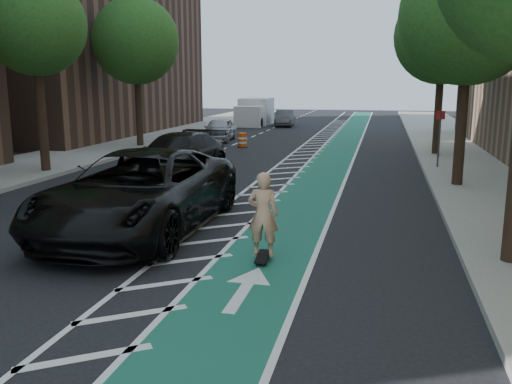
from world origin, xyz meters
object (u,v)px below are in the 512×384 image
(skateboarder, at_px, (263,214))
(suv_near, at_px, (140,191))
(barrel_a, at_px, (192,162))
(suv_far, at_px, (178,156))

(skateboarder, relative_size, suv_near, 0.25)
(suv_near, xyz_separation_m, barrel_a, (-1.70, 8.47, -0.54))
(skateboarder, relative_size, suv_far, 0.30)
(suv_near, bearing_deg, barrel_a, 101.12)
(suv_near, bearing_deg, skateboarder, -25.39)
(skateboarder, distance_m, suv_near, 3.85)
(suv_near, distance_m, barrel_a, 8.65)
(suv_far, bearing_deg, skateboarder, -54.26)
(suv_near, bearing_deg, suv_far, 104.12)
(suv_far, bearing_deg, barrel_a, 84.18)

